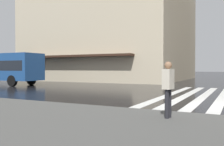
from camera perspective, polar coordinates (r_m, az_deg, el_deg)
name	(u,v)px	position (r m, az deg, el deg)	size (l,w,h in m)	color
ground_plane	(208,106)	(11.89, 20.77, -6.87)	(220.00, 220.00, 0.00)	black
zebra_crossing	(204,96)	(15.90, 20.11, -4.85)	(13.00, 4.50, 0.01)	silver
haussmann_block_mid	(115,6)	(39.06, 0.79, 14.94)	(20.94, 20.03, 22.42)	beige
pedestrian_by_billboard	(168,85)	(7.70, 12.55, -2.63)	(0.43, 0.29, 1.68)	beige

